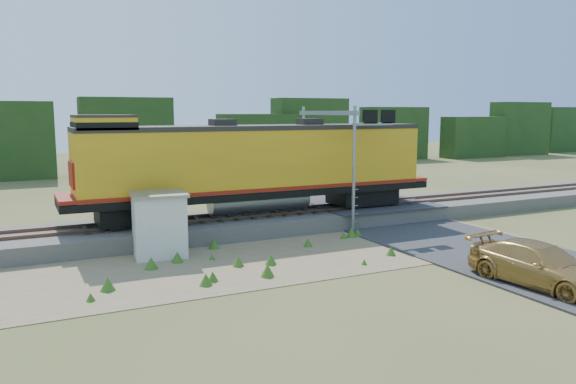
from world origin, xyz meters
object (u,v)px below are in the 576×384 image
shed (159,224)px  locomotive (254,165)px  car (540,265)px  signal_gantry (338,136)px

shed → locomotive: bearing=34.7°
car → shed: bearing=131.7°
locomotive → car: (5.49, -13.44, -2.72)m
locomotive → car: bearing=-67.8°
locomotive → shed: bearing=-151.7°
car → signal_gantry: bearing=87.7°
signal_gantry → locomotive: bearing=172.2°
locomotive → car: locomotive is taller
signal_gantry → car: bearing=-86.5°
shed → car: 15.30m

